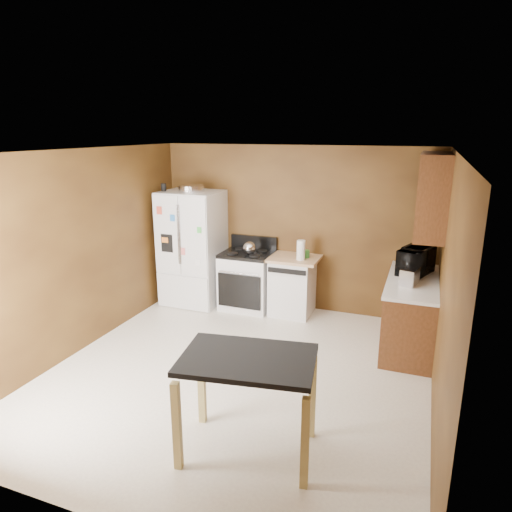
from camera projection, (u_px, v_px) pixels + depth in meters
The scene contains 18 objects.
floor at pixel (237, 373), 5.26m from camera, with size 4.50×4.50×0.00m, color white.
ceiling at pixel (235, 152), 4.59m from camera, with size 4.50×4.50×0.00m, color white.
wall_back at pixel (294, 229), 6.96m from camera, with size 4.20×4.20×0.00m, color brown.
wall_front at pixel (98, 369), 2.90m from camera, with size 4.20×4.20×0.00m, color brown.
wall_left at pixel (80, 252), 5.64m from camera, with size 4.50×4.50×0.00m, color brown.
wall_right at pixel (445, 294), 4.22m from camera, with size 4.50×4.50×0.00m, color brown.
roasting_pan at pixel (191, 189), 6.93m from camera, with size 0.39×0.39×0.10m, color silver.
pen_cup at pixel (164, 187), 6.99m from camera, with size 0.08×0.08×0.12m, color black.
kettle at pixel (249, 248), 6.84m from camera, with size 0.20×0.20×0.20m, color silver.
paper_towel at pixel (301, 250), 6.58m from camera, with size 0.12×0.12×0.29m, color white.
green_canister at pixel (306, 254), 6.72m from camera, with size 0.10×0.10×0.11m, color green.
toaster at pixel (410, 276), 5.51m from camera, with size 0.17×0.28×0.20m, color silver.
microwave at pixel (416, 262), 5.93m from camera, with size 0.57×0.39×0.32m, color black.
refrigerator at pixel (193, 248), 7.23m from camera, with size 0.90×0.80×1.80m.
gas_range at pixel (247, 280), 7.09m from camera, with size 0.76×0.68×1.10m.
dishwasher at pixel (292, 285), 6.87m from camera, with size 0.78×0.63×0.89m.
right_cabinets at pixel (417, 279), 5.73m from camera, with size 0.63×1.58×2.45m.
island at pixel (248, 373), 3.80m from camera, with size 1.21×0.90×0.91m.
Camera 1 is at (1.86, -4.33, 2.72)m, focal length 32.00 mm.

